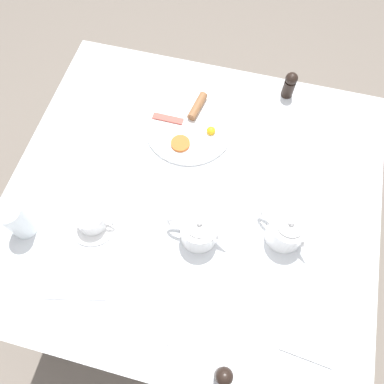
# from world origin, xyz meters

# --- Properties ---
(ground_plane) EXTENTS (8.00, 8.00, 0.00)m
(ground_plane) POSITION_xyz_m (0.00, 0.00, 0.00)
(ground_plane) COLOR #70665B
(table) EXTENTS (1.08, 1.16, 0.77)m
(table) POSITION_xyz_m (0.00, 0.00, 0.70)
(table) COLOR silver
(table) RESTS_ON ground_plane
(breakfast_plate) EXTENTS (0.30, 0.30, 0.04)m
(breakfast_plate) POSITION_xyz_m (-0.24, -0.07, 0.78)
(breakfast_plate) COLOR white
(breakfast_plate) RESTS_ON table
(teapot_near) EXTENTS (0.11, 0.20, 0.12)m
(teapot_near) POSITION_xyz_m (0.13, 0.05, 0.82)
(teapot_near) COLOR white
(teapot_near) RESTS_ON table
(teapot_far) EXTENTS (0.11, 0.18, 0.12)m
(teapot_far) POSITION_xyz_m (0.06, 0.29, 0.82)
(teapot_far) COLOR white
(teapot_far) RESTS_ON table
(teacup_with_saucer_left) EXTENTS (0.15, 0.15, 0.07)m
(teacup_with_saucer_left) POSITION_xyz_m (0.17, -0.26, 0.80)
(teacup_with_saucer_left) COLOR white
(teacup_with_saucer_left) RESTS_ON table
(water_glass_tall) EXTENTS (0.07, 0.07, 0.13)m
(water_glass_tall) POSITION_xyz_m (0.23, -0.46, 0.83)
(water_glass_tall) COLOR white
(water_glass_tall) RESTS_ON table
(pepper_grinder) EXTENTS (0.04, 0.04, 0.10)m
(pepper_grinder) POSITION_xyz_m (-0.47, 0.23, 0.82)
(pepper_grinder) COLOR black
(pepper_grinder) RESTS_ON table
(salt_grinder) EXTENTS (0.04, 0.04, 0.10)m
(salt_grinder) POSITION_xyz_m (0.48, 0.20, 0.82)
(salt_grinder) COLOR black
(salt_grinder) RESTS_ON table
(napkin_folded) EXTENTS (0.18, 0.16, 0.01)m
(napkin_folded) POSITION_xyz_m (0.30, 0.41, 0.77)
(napkin_folded) COLOR white
(napkin_folded) RESTS_ON table
(fork_by_plate) EXTENTS (0.18, 0.07, 0.00)m
(fork_by_plate) POSITION_xyz_m (0.35, 0.02, 0.77)
(fork_by_plate) COLOR silver
(fork_by_plate) RESTS_ON table
(knife_by_plate) EXTENTS (0.07, 0.23, 0.00)m
(knife_by_plate) POSITION_xyz_m (0.38, -0.21, 0.77)
(knife_by_plate) COLOR silver
(knife_by_plate) RESTS_ON table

